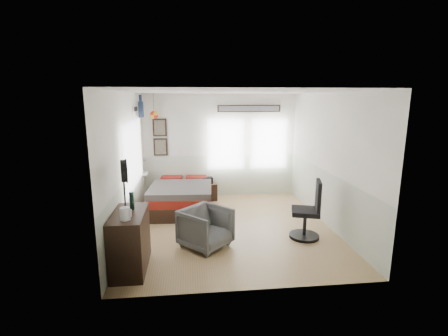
{
  "coord_description": "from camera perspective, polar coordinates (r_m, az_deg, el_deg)",
  "views": [
    {
      "loc": [
        -0.81,
        -6.18,
        2.57
      ],
      "look_at": [
        -0.1,
        0.4,
        1.15
      ],
      "focal_mm": 26.0,
      "sensor_mm": 36.0,
      "label": 1
    }
  ],
  "objects": [
    {
      "name": "room_shell",
      "position": [
        6.48,
        0.4,
        3.61
      ],
      "size": [
        4.02,
        4.52,
        2.71
      ],
      "color": "beige",
      "rests_on": "ground_plane"
    },
    {
      "name": "task_chair",
      "position": [
        6.29,
        14.66,
        -7.97
      ],
      "size": [
        0.61,
        0.61,
        1.11
      ],
      "rotation": [
        0.0,
        0.0,
        -0.29
      ],
      "color": "black",
      "rests_on": "ground_plane"
    },
    {
      "name": "bed",
      "position": [
        7.75,
        -7.45,
        -5.05
      ],
      "size": [
        1.49,
        2.0,
        0.61
      ],
      "rotation": [
        0.0,
        0.0,
        -0.07
      ],
      "color": "#301C14",
      "rests_on": "ground_plane"
    },
    {
      "name": "dresser",
      "position": [
        5.25,
        -16.19,
        -12.24
      ],
      "size": [
        0.48,
        1.0,
        0.9
      ],
      "primitive_type": "cube",
      "color": "#301C14",
      "rests_on": "ground_plane"
    },
    {
      "name": "ground_plane",
      "position": [
        6.74,
        1.23,
        -10.34
      ],
      "size": [
        4.0,
        4.5,
        0.01
      ],
      "primitive_type": "cube",
      "color": "#AB834A"
    },
    {
      "name": "nightstand",
      "position": [
        8.39,
        -2.92,
        -4.17
      ],
      "size": [
        0.49,
        0.42,
        0.44
      ],
      "primitive_type": "cube",
      "rotation": [
        0.0,
        0.0,
        0.17
      ],
      "color": "#301C14",
      "rests_on": "ground_plane"
    },
    {
      "name": "kettle",
      "position": [
        4.79,
        -17.01,
        -7.7
      ],
      "size": [
        0.16,
        0.14,
        0.18
      ],
      "rotation": [
        0.0,
        0.0,
        0.14
      ],
      "color": "silver",
      "rests_on": "dresser"
    },
    {
      "name": "bottle",
      "position": [
        5.19,
        -15.93,
        -5.55
      ],
      "size": [
        0.07,
        0.07,
        0.28
      ],
      "primitive_type": "cylinder",
      "color": "black",
      "rests_on": "dresser"
    },
    {
      "name": "armchair",
      "position": [
        5.79,
        -3.23,
        -10.44
      ],
      "size": [
        1.07,
        1.07,
        0.7
      ],
      "primitive_type": "imported",
      "rotation": [
        0.0,
        0.0,
        0.78
      ],
      "color": "#535353",
      "rests_on": "ground_plane"
    },
    {
      "name": "black_bag",
      "position": [
        8.31,
        -2.94,
        -2.18
      ],
      "size": [
        0.28,
        0.19,
        0.16
      ],
      "primitive_type": "cube",
      "rotation": [
        0.0,
        0.0,
        0.05
      ],
      "color": "black",
      "rests_on": "nightstand"
    },
    {
      "name": "wall_decor",
      "position": [
        8.16,
        -8.31,
        8.68
      ],
      "size": [
        3.55,
        1.32,
        1.44
      ],
      "color": "black",
      "rests_on": "room_shell"
    },
    {
      "name": "stand_fan",
      "position": [
        4.8,
        -17.17,
        -0.69
      ],
      "size": [
        0.16,
        0.34,
        0.84
      ],
      "rotation": [
        0.0,
        0.0,
        0.23
      ],
      "color": "black",
      "rests_on": "dresser"
    }
  ]
}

